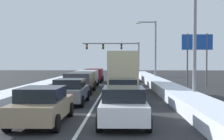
# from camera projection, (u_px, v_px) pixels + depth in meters

# --- Properties ---
(ground_plane) EXTENTS (130.57, 130.57, 0.00)m
(ground_plane) POSITION_uv_depth(u_px,v_px,m) (103.00, 91.00, 26.19)
(ground_plane) COLOR #28282B
(lane_stripe_between_right_lane_and_center_lane) EXTENTS (0.14, 55.24, 0.01)m
(lane_stripe_between_right_lane_and_center_lane) POSITION_uv_depth(u_px,v_px,m) (106.00, 86.00, 31.21)
(lane_stripe_between_right_lane_and_center_lane) COLOR silver
(lane_stripe_between_right_lane_and_center_lane) RESTS_ON ground
(snow_bank_right_shoulder) EXTENTS (1.82, 55.24, 0.73)m
(snow_bank_right_shoulder) POSITION_uv_depth(u_px,v_px,m) (157.00, 83.00, 31.05)
(snow_bank_right_shoulder) COLOR silver
(snow_bank_right_shoulder) RESTS_ON ground
(snow_bank_left_shoulder) EXTENTS (1.84, 55.24, 0.68)m
(snow_bank_left_shoulder) POSITION_uv_depth(u_px,v_px,m) (55.00, 83.00, 31.34)
(snow_bank_left_shoulder) COLOR silver
(snow_bank_left_shoulder) RESTS_ON ground
(sedan_white_right_lane_nearest) EXTENTS (2.00, 4.50, 1.51)m
(sedan_white_right_lane_nearest) POSITION_uv_depth(u_px,v_px,m) (123.00, 105.00, 12.41)
(sedan_white_right_lane_nearest) COLOR silver
(sedan_white_right_lane_nearest) RESTS_ON ground
(sedan_navy_right_lane_second) EXTENTS (2.00, 4.50, 1.51)m
(sedan_navy_right_lane_second) POSITION_uv_depth(u_px,v_px,m) (123.00, 91.00, 18.56)
(sedan_navy_right_lane_second) COLOR navy
(sedan_navy_right_lane_second) RESTS_ON ground
(box_truck_right_lane_third) EXTENTS (2.53, 7.20, 3.36)m
(box_truck_right_lane_third) POSITION_uv_depth(u_px,v_px,m) (123.00, 69.00, 25.72)
(box_truck_right_lane_third) COLOR #1E5633
(box_truck_right_lane_third) RESTS_ON ground
(sedan_red_right_lane_fourth) EXTENTS (2.00, 4.50, 1.51)m
(sedan_red_right_lane_fourth) POSITION_uv_depth(u_px,v_px,m) (122.00, 78.00, 32.99)
(sedan_red_right_lane_fourth) COLOR maroon
(sedan_red_right_lane_fourth) RESTS_ON ground
(suv_black_right_lane_fifth) EXTENTS (2.16, 4.90, 1.67)m
(suv_black_right_lane_fifth) POSITION_uv_depth(u_px,v_px,m) (121.00, 73.00, 40.12)
(suv_black_right_lane_fifth) COLOR black
(suv_black_right_lane_fifth) RESTS_ON ground
(sedan_tan_center_lane_nearest) EXTENTS (2.00, 4.50, 1.51)m
(sedan_tan_center_lane_nearest) POSITION_uv_depth(u_px,v_px,m) (42.00, 105.00, 12.40)
(sedan_tan_center_lane_nearest) COLOR #937F60
(sedan_tan_center_lane_nearest) RESTS_ON ground
(sedan_gray_center_lane_second) EXTENTS (2.00, 4.50, 1.51)m
(sedan_gray_center_lane_second) POSITION_uv_depth(u_px,v_px,m) (70.00, 91.00, 18.35)
(sedan_gray_center_lane_second) COLOR slate
(sedan_gray_center_lane_second) RESTS_ON ground
(suv_charcoal_center_lane_third) EXTENTS (2.16, 4.90, 1.67)m
(suv_charcoal_center_lane_third) POSITION_uv_depth(u_px,v_px,m) (80.00, 81.00, 24.52)
(suv_charcoal_center_lane_third) COLOR #38383D
(suv_charcoal_center_lane_third) RESTS_ON ground
(suv_silver_center_lane_fourth) EXTENTS (2.16, 4.90, 1.67)m
(suv_silver_center_lane_fourth) POSITION_uv_depth(u_px,v_px,m) (87.00, 77.00, 30.56)
(suv_silver_center_lane_fourth) COLOR #B7BABF
(suv_silver_center_lane_fourth) RESTS_ON ground
(suv_maroon_center_lane_fifth) EXTENTS (2.16, 4.90, 1.67)m
(suv_maroon_center_lane_fifth) POSITION_uv_depth(u_px,v_px,m) (94.00, 74.00, 37.92)
(suv_maroon_center_lane_fifth) COLOR maroon
(suv_maroon_center_lane_fifth) RESTS_ON ground
(traffic_light_gantry) EXTENTS (10.60, 0.47, 6.20)m
(traffic_light_gantry) POSITION_uv_depth(u_px,v_px,m) (119.00, 50.00, 56.12)
(traffic_light_gantry) COLOR slate
(traffic_light_gantry) RESTS_ON ground
(street_lamp_right_near) EXTENTS (2.66, 0.36, 9.03)m
(street_lamp_right_near) POSITION_uv_depth(u_px,v_px,m) (189.00, 16.00, 18.36)
(street_lamp_right_near) COLOR gray
(street_lamp_right_near) RESTS_ON ground
(street_lamp_right_mid) EXTENTS (2.66, 0.36, 7.74)m
(street_lamp_right_mid) POSITION_uv_depth(u_px,v_px,m) (153.00, 45.00, 38.45)
(street_lamp_right_mid) COLOR gray
(street_lamp_right_mid) RESTS_ON ground
(roadside_sign_right) EXTENTS (3.20, 0.16, 5.50)m
(roadside_sign_right) POSITION_uv_depth(u_px,v_px,m) (197.00, 48.00, 31.45)
(roadside_sign_right) COLOR #59595B
(roadside_sign_right) RESTS_ON ground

